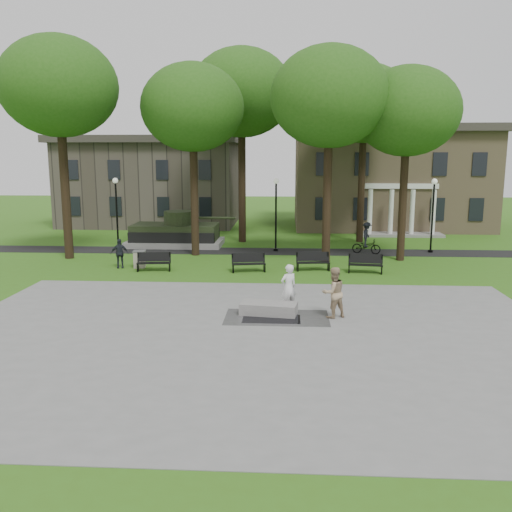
{
  "coord_description": "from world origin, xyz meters",
  "views": [
    {
      "loc": [
        1.22,
        -22.71,
        6.18
      ],
      "look_at": [
        -0.25,
        2.87,
        1.4
      ],
      "focal_mm": 38.0,
      "sensor_mm": 36.0,
      "label": 1
    }
  ],
  "objects_px": {
    "concrete_block": "(269,308)",
    "park_bench_0": "(154,261)",
    "cyclist": "(367,241)",
    "friend_watching": "(333,292)",
    "skateboarder": "(289,287)",
    "trash_bin": "(140,259)"
  },
  "relations": [
    {
      "from": "cyclist",
      "to": "trash_bin",
      "type": "relative_size",
      "value": 2.11
    },
    {
      "from": "concrete_block",
      "to": "park_bench_0",
      "type": "distance_m",
      "value": 10.16
    },
    {
      "from": "park_bench_0",
      "to": "friend_watching",
      "type": "bearing_deg",
      "value": -49.04
    },
    {
      "from": "skateboarder",
      "to": "park_bench_0",
      "type": "xyz_separation_m",
      "value": [
        -7.26,
        7.28,
        -0.44
      ]
    },
    {
      "from": "skateboarder",
      "to": "friend_watching",
      "type": "bearing_deg",
      "value": 122.91
    },
    {
      "from": "concrete_block",
      "to": "friend_watching",
      "type": "relative_size",
      "value": 1.12
    },
    {
      "from": "skateboarder",
      "to": "park_bench_0",
      "type": "bearing_deg",
      "value": -75.72
    },
    {
      "from": "skateboarder",
      "to": "cyclist",
      "type": "distance_m",
      "value": 14.14
    },
    {
      "from": "park_bench_0",
      "to": "trash_bin",
      "type": "relative_size",
      "value": 1.92
    },
    {
      "from": "concrete_block",
      "to": "friend_watching",
      "type": "xyz_separation_m",
      "value": [
        2.49,
        -0.31,
        0.76
      ]
    },
    {
      "from": "concrete_block",
      "to": "cyclist",
      "type": "bearing_deg",
      "value": 67.34
    },
    {
      "from": "cyclist",
      "to": "park_bench_0",
      "type": "xyz_separation_m",
      "value": [
        -12.24,
        -5.96,
        -0.31
      ]
    },
    {
      "from": "concrete_block",
      "to": "skateboarder",
      "type": "distance_m",
      "value": 1.19
    },
    {
      "from": "concrete_block",
      "to": "skateboarder",
      "type": "xyz_separation_m",
      "value": [
        0.77,
        0.54,
        0.72
      ]
    },
    {
      "from": "concrete_block",
      "to": "park_bench_0",
      "type": "xyz_separation_m",
      "value": [
        -6.49,
        7.82,
        0.28
      ]
    },
    {
      "from": "concrete_block",
      "to": "trash_bin",
      "type": "relative_size",
      "value": 2.29
    },
    {
      "from": "friend_watching",
      "to": "skateboarder",
      "type": "bearing_deg",
      "value": -52.73
    },
    {
      "from": "trash_bin",
      "to": "park_bench_0",
      "type": "bearing_deg",
      "value": -38.35
    },
    {
      "from": "concrete_block",
      "to": "friend_watching",
      "type": "height_order",
      "value": "friend_watching"
    },
    {
      "from": "friend_watching",
      "to": "park_bench_0",
      "type": "bearing_deg",
      "value": -68.46
    },
    {
      "from": "concrete_block",
      "to": "cyclist",
      "type": "xyz_separation_m",
      "value": [
        5.75,
        13.78,
        0.58
      ]
    },
    {
      "from": "trash_bin",
      "to": "concrete_block",
      "type": "bearing_deg",
      "value": -48.97
    }
  ]
}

